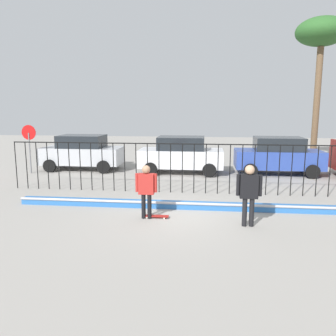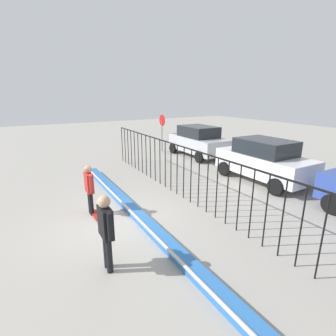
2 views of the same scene
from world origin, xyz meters
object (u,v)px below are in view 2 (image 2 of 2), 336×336
(skateboard, at_px, (96,215))
(parked_car_white, at_px, (264,160))
(stop_sign, at_px, (162,128))
(camera_operator, at_px, (106,227))
(skateboarder, at_px, (89,185))
(parked_car_silver, at_px, (198,141))

(skateboard, height_order, parked_car_white, parked_car_white)
(stop_sign, bearing_deg, skateboard, -41.01)
(camera_operator, bearing_deg, skateboarder, 40.70)
(parked_car_silver, xyz_separation_m, stop_sign, (-2.31, -1.33, 0.64))
(skateboard, relative_size, camera_operator, 0.45)
(parked_car_white, relative_size, stop_sign, 1.72)
(camera_operator, relative_size, stop_sign, 0.71)
(skateboard, bearing_deg, skateboarder, -151.44)
(camera_operator, bearing_deg, parked_car_silver, 1.30)
(skateboarder, bearing_deg, parked_car_silver, 136.57)
(skateboard, height_order, stop_sign, stop_sign)
(stop_sign, bearing_deg, skateboarder, -42.37)
(parked_car_silver, bearing_deg, camera_operator, -45.33)
(camera_operator, height_order, stop_sign, stop_sign)
(skateboarder, distance_m, parked_car_silver, 9.41)
(skateboarder, relative_size, stop_sign, 0.66)
(parked_car_silver, xyz_separation_m, parked_car_white, (5.46, -0.39, 0.00))
(camera_operator, xyz_separation_m, parked_car_silver, (-7.99, 8.34, -0.10))
(camera_operator, relative_size, parked_car_white, 0.41)
(skateboarder, height_order, stop_sign, stop_sign)
(skateboard, bearing_deg, stop_sign, 153.31)
(skateboarder, distance_m, skateboard, 0.98)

